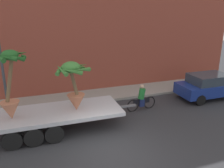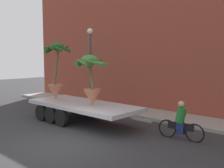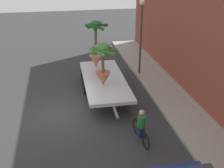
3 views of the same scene
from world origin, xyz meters
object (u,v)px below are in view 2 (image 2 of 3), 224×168
potted_palm_middle (56,71)px  cyclist (181,123)px  potted_palm_rear (91,78)px  street_lamp (90,57)px  flatbed_trailer (79,107)px

potted_palm_middle → cyclist: potted_palm_middle is taller
potted_palm_rear → potted_palm_middle: 2.63m
potted_palm_rear → street_lamp: bearing=136.4°
flatbed_trailer → cyclist: 5.08m
potted_palm_middle → street_lamp: (-0.54, 2.97, 0.75)m
flatbed_trailer → cyclist: (5.02, 0.78, -0.10)m
flatbed_trailer → potted_palm_rear: potted_palm_rear is taller
potted_palm_rear → potted_palm_middle: potted_palm_middle is taller
flatbed_trailer → potted_palm_rear: 1.87m
flatbed_trailer → street_lamp: size_ratio=1.45×
potted_palm_middle → cyclist: bearing=8.4°
cyclist → street_lamp: 7.79m
flatbed_trailer → potted_palm_middle: bearing=-173.1°
flatbed_trailer → potted_palm_rear: bearing=-11.0°
flatbed_trailer → potted_palm_middle: (-1.53, -0.18, 1.71)m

